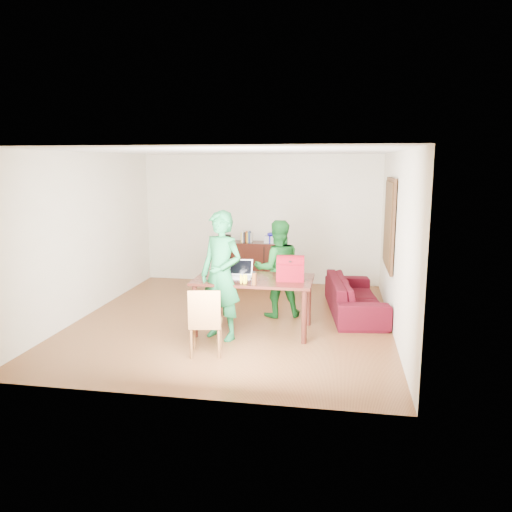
% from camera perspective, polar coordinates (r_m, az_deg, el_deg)
% --- Properties ---
extents(room, '(5.20, 5.70, 2.90)m').
position_cam_1_polar(room, '(8.01, -2.41, 1.84)').
color(room, '#4D2513').
rests_on(room, ground).
extents(table, '(1.77, 1.00, 0.82)m').
position_cam_1_polar(table, '(7.51, -0.26, -3.34)').
color(table, black).
rests_on(table, ground).
extents(chair, '(0.48, 0.47, 0.92)m').
position_cam_1_polar(chair, '(6.75, -5.73, -8.98)').
color(chair, brown).
rests_on(chair, ground).
extents(person_near, '(0.80, 0.68, 1.87)m').
position_cam_1_polar(person_near, '(7.18, -3.99, -2.24)').
color(person_near, '#145C2E').
rests_on(person_near, ground).
extents(person_far, '(0.93, 0.82, 1.61)m').
position_cam_1_polar(person_far, '(8.24, 2.47, -1.45)').
color(person_far, '#12531A').
rests_on(person_far, ground).
extents(laptop, '(0.37, 0.27, 0.25)m').
position_cam_1_polar(laptop, '(7.50, -1.91, -2.16)').
color(laptop, white).
rests_on(laptop, table).
extents(bananas, '(0.16, 0.11, 0.06)m').
position_cam_1_polar(bananas, '(7.12, -1.43, -3.00)').
color(bananas, yellow).
rests_on(bananas, table).
extents(bottle, '(0.07, 0.07, 0.19)m').
position_cam_1_polar(bottle, '(7.06, -0.22, -2.53)').
color(bottle, '#582D14').
rests_on(bottle, table).
extents(red_bag, '(0.41, 0.26, 0.30)m').
position_cam_1_polar(red_bag, '(7.32, 3.95, -1.69)').
color(red_bag, maroon).
rests_on(red_bag, table).
extents(sofa, '(1.07, 2.16, 0.61)m').
position_cam_1_polar(sofa, '(8.64, 11.23, -4.52)').
color(sofa, '#3B0712').
rests_on(sofa, ground).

